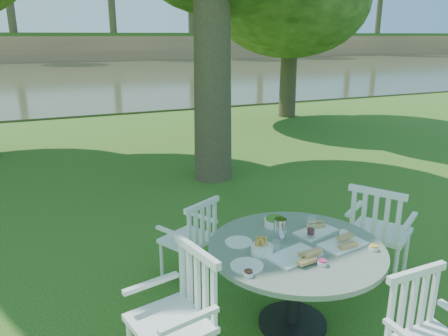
{
  "coord_description": "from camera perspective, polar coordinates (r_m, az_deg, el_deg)",
  "views": [
    {
      "loc": [
        -1.88,
        -4.15,
        2.3
      ],
      "look_at": [
        0.0,
        0.2,
        0.85
      ],
      "focal_mm": 35.0,
      "sensor_mm": 36.0,
      "label": 1
    }
  ],
  "objects": [
    {
      "name": "ground",
      "position": [
        5.1,
        0.91,
        -9.78
      ],
      "size": [
        140.0,
        140.0,
        0.0
      ],
      "primitive_type": "plane",
      "color": "#1C420D",
      "rests_on": "ground"
    },
    {
      "name": "chair_nw",
      "position": [
        4.12,
        -3.88,
        -8.83
      ],
      "size": [
        0.57,
        0.56,
        0.86
      ],
      "rotation": [
        0.0,
        0.0,
        -2.67
      ],
      "color": "white",
      "rests_on": "ground"
    },
    {
      "name": "chair_sw",
      "position": [
        3.02,
        -5.42,
        -17.84
      ],
      "size": [
        0.56,
        0.58,
        0.98
      ],
      "rotation": [
        0.0,
        0.0,
        -1.35
      ],
      "color": "white",
      "rests_on": "ground"
    },
    {
      "name": "chair_ne",
      "position": [
        4.29,
        19.35,
        -7.48
      ],
      "size": [
        0.67,
        0.68,
        1.0
      ],
      "rotation": [
        0.0,
        0.0,
        -4.16
      ],
      "color": "white",
      "rests_on": "ground"
    },
    {
      "name": "table",
      "position": [
        3.57,
        9.32,
        -12.0
      ],
      "size": [
        1.38,
        1.38,
        0.72
      ],
      "color": "black",
      "rests_on": "ground"
    },
    {
      "name": "river",
      "position": [
        27.31,
        -19.76,
        11.19
      ],
      "size": [
        100.0,
        28.0,
        0.12
      ],
      "primitive_type": "cube",
      "color": "#363922",
      "rests_on": "ground"
    },
    {
      "name": "tableware",
      "position": [
        3.51,
        8.33,
        -9.16
      ],
      "size": [
        1.16,
        0.85,
        0.2
      ],
      "color": "white",
      "rests_on": "table"
    },
    {
      "name": "chair_se",
      "position": [
        3.13,
        24.66,
        -18.96
      ],
      "size": [
        0.47,
        0.44,
        0.92
      ],
      "rotation": [
        0.0,
        0.0,
        0.02
      ],
      "color": "white",
      "rests_on": "ground"
    }
  ]
}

